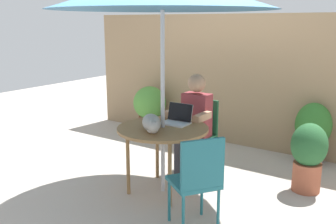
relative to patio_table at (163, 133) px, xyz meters
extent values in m
plane|color=#ADA399|center=(0.00, 0.00, -0.68)|extent=(14.00, 14.00, 0.00)
cube|color=#937756|center=(0.00, 2.04, 0.31)|extent=(5.37, 0.08, 1.97)
cylinder|color=olive|center=(0.00, 0.00, 0.05)|extent=(0.99, 0.99, 0.03)
cylinder|color=olive|center=(0.27, 0.27, -0.32)|extent=(0.04, 0.04, 0.71)
cylinder|color=olive|center=(-0.27, 0.27, -0.32)|extent=(0.04, 0.04, 0.71)
cylinder|color=olive|center=(-0.27, -0.27, -0.32)|extent=(0.04, 0.04, 0.71)
cylinder|color=olive|center=(0.27, -0.27, -0.32)|extent=(0.04, 0.04, 0.71)
cylinder|color=#B7B7BC|center=(0.00, 0.00, 0.39)|extent=(0.04, 0.04, 2.13)
cube|color=#194C2D|center=(0.00, 0.74, -0.24)|extent=(0.40, 0.40, 0.04)
cube|color=#194C2D|center=(0.00, 0.92, 0.00)|extent=(0.40, 0.04, 0.44)
cylinder|color=#194C2D|center=(0.17, 0.91, -0.47)|extent=(0.03, 0.03, 0.42)
cylinder|color=#194C2D|center=(-0.17, 0.91, -0.47)|extent=(0.03, 0.03, 0.42)
cylinder|color=#194C2D|center=(-0.17, 0.57, -0.47)|extent=(0.03, 0.03, 0.42)
cylinder|color=#194C2D|center=(0.17, 0.57, -0.47)|extent=(0.03, 0.03, 0.42)
cube|color=#1E606B|center=(0.66, -0.47, -0.24)|extent=(0.56, 0.56, 0.04)
cube|color=#1E606B|center=(0.81, -0.58, 0.00)|extent=(0.26, 0.35, 0.44)
cylinder|color=#1E606B|center=(0.70, -0.71, -0.47)|extent=(0.03, 0.03, 0.42)
cylinder|color=#1E606B|center=(0.90, -0.43, -0.47)|extent=(0.03, 0.03, 0.42)
cylinder|color=#1E606B|center=(0.62, -0.23, -0.47)|extent=(0.03, 0.03, 0.42)
cylinder|color=#1E606B|center=(0.43, -0.51, -0.47)|extent=(0.03, 0.03, 0.42)
cube|color=maroon|center=(0.00, 0.74, 0.05)|extent=(0.34, 0.20, 0.54)
sphere|color=tan|center=(0.00, 0.73, 0.45)|extent=(0.22, 0.22, 0.22)
cube|color=#383842|center=(-0.08, 0.59, -0.17)|extent=(0.12, 0.30, 0.12)
cylinder|color=#383842|center=(-0.08, 0.44, -0.45)|extent=(0.10, 0.10, 0.46)
cube|color=#383842|center=(0.08, 0.59, -0.17)|extent=(0.12, 0.30, 0.12)
cylinder|color=#383842|center=(0.08, 0.44, -0.45)|extent=(0.10, 0.10, 0.46)
cube|color=tan|center=(-0.20, 0.52, 0.10)|extent=(0.08, 0.32, 0.08)
cube|color=tan|center=(0.20, 0.52, 0.10)|extent=(0.08, 0.32, 0.08)
cube|color=silver|center=(0.04, 0.19, 0.07)|extent=(0.31, 0.23, 0.02)
cube|color=black|center=(0.04, 0.29, 0.18)|extent=(0.30, 0.07, 0.20)
cube|color=silver|center=(0.04, 0.30, 0.18)|extent=(0.30, 0.06, 0.20)
ellipsoid|color=gray|center=(-0.03, -0.17, 0.15)|extent=(0.41, 0.42, 0.17)
sphere|color=gray|center=(0.13, -0.34, 0.17)|extent=(0.11, 0.11, 0.11)
ellipsoid|color=white|center=(0.05, -0.25, 0.11)|extent=(0.17, 0.17, 0.09)
cylinder|color=gray|center=(-0.19, 0.06, 0.09)|extent=(0.15, 0.16, 0.04)
cone|color=gray|center=(0.10, -0.36, 0.22)|extent=(0.04, 0.04, 0.03)
cone|color=gray|center=(0.15, -0.32, 0.22)|extent=(0.04, 0.04, 0.03)
cylinder|color=#9E5138|center=(1.33, 0.90, -0.51)|extent=(0.31, 0.31, 0.33)
ellipsoid|color=#26592D|center=(1.33, 0.90, -0.14)|extent=(0.39, 0.39, 0.49)
cylinder|color=#9E5138|center=(-1.42, 1.66, -0.52)|extent=(0.37, 0.37, 0.32)
ellipsoid|color=#4C8C38|center=(-1.42, 1.66, -0.13)|extent=(0.54, 0.54, 0.54)
cylinder|color=#595654|center=(1.15, 1.82, -0.54)|extent=(0.32, 0.32, 0.27)
ellipsoid|color=#2D6B28|center=(1.15, 1.82, -0.15)|extent=(0.47, 0.47, 0.60)
camera|label=1|loc=(2.26, -3.25, 1.18)|focal=40.69mm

